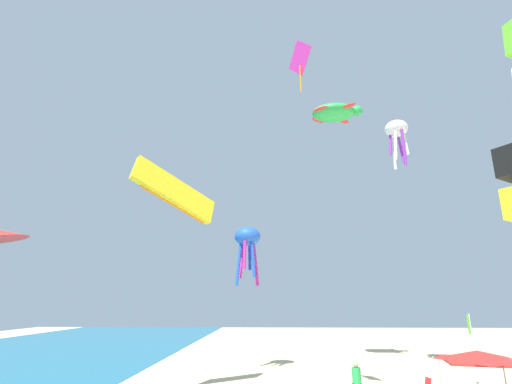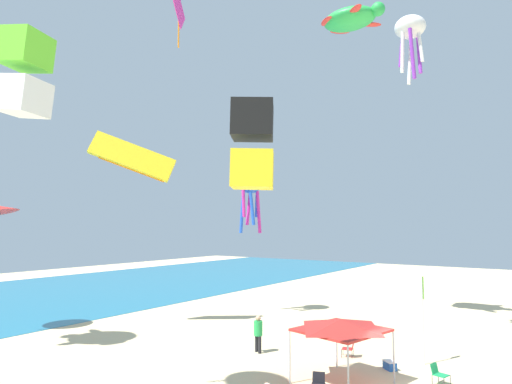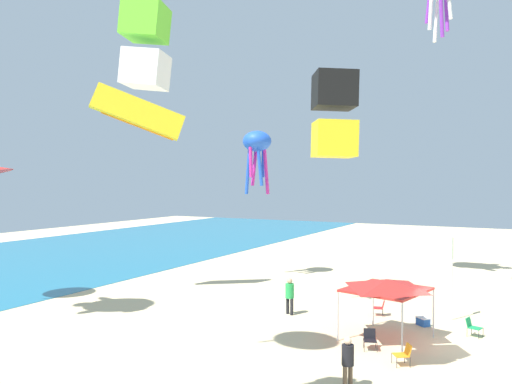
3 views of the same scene
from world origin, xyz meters
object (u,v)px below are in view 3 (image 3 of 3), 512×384
(folding_chair_facing_ocean, at_px, (404,353))
(folding_chair_left_of_tent, at_px, (472,326))
(banner_flag, at_px, (452,270))
(kite_box_lime, at_px, (146,46))
(folding_chair_right_of_tent, at_px, (370,338))
(person_far_stroller, at_px, (348,358))
(canopy_tent, at_px, (386,285))
(cooler_box, at_px, (423,321))
(kite_box_black, at_px, (334,115))
(kite_parafoil_yellow, at_px, (138,113))
(person_watching_sky, at_px, (290,293))
(folding_chair_near_cooler, at_px, (380,307))
(kite_octopus_blue, at_px, (257,145))

(folding_chair_facing_ocean, distance_m, folding_chair_left_of_tent, 5.52)
(banner_flag, xyz_separation_m, kite_box_lime, (-16.74, 5.62, 8.03))
(folding_chair_right_of_tent, relative_size, folding_chair_facing_ocean, 1.00)
(person_far_stroller, bearing_deg, canopy_tent, -161.76)
(canopy_tent, distance_m, banner_flag, 5.18)
(cooler_box, bearing_deg, person_far_stroller, 173.95)
(cooler_box, relative_size, kite_box_lime, 0.33)
(folding_chair_facing_ocean, bearing_deg, cooler_box, 148.92)
(folding_chair_left_of_tent, xyz_separation_m, kite_box_black, (-8.38, 3.68, 8.81))
(kite_parafoil_yellow, bearing_deg, person_watching_sky, -41.22)
(folding_chair_right_of_tent, height_order, kite_box_black, kite_box_black)
(folding_chair_near_cooler, distance_m, person_far_stroller, 9.84)
(person_far_stroller, bearing_deg, kite_parafoil_yellow, -98.50)
(person_far_stroller, xyz_separation_m, kite_box_lime, (-6.07, 3.56, 9.55))
(banner_flag, xyz_separation_m, person_watching_sky, (-2.95, 7.70, -1.42))
(kite_box_lime, xyz_separation_m, kite_box_black, (5.93, -3.10, -1.30))
(folding_chair_right_of_tent, xyz_separation_m, folding_chair_near_cooler, (5.42, 0.94, 0.00))
(folding_chair_facing_ocean, bearing_deg, canopy_tent, 171.55)
(cooler_box, height_order, kite_box_black, kite_box_black)
(kite_box_lime, xyz_separation_m, kite_parafoil_yellow, (13.56, 12.22, 0.70))
(folding_chair_right_of_tent, xyz_separation_m, folding_chair_facing_ocean, (-1.22, -1.64, 0.00))
(folding_chair_facing_ocean, bearing_deg, kite_box_lime, -61.40)
(folding_chair_left_of_tent, bearing_deg, cooler_box, 89.05)
(banner_flag, relative_size, kite_octopus_blue, 0.93)
(canopy_tent, relative_size, folding_chair_facing_ocean, 4.78)
(cooler_box, distance_m, kite_box_lime, 18.78)
(folding_chair_left_of_tent, relative_size, kite_parafoil_yellow, 0.18)
(folding_chair_left_of_tent, height_order, person_far_stroller, person_far_stroller)
(kite_box_lime, bearing_deg, folding_chair_right_of_tent, 144.10)
(canopy_tent, distance_m, kite_octopus_blue, 16.88)
(folding_chair_facing_ocean, relative_size, kite_octopus_blue, 0.18)
(folding_chair_facing_ocean, xyz_separation_m, kite_box_black, (-3.23, 1.69, 8.81))
(kite_octopus_blue, bearing_deg, canopy_tent, -115.40)
(folding_chair_near_cooler, height_order, banner_flag, banner_flag)
(folding_chair_facing_ocean, xyz_separation_m, folding_chair_left_of_tent, (5.15, -2.00, 0.00))
(kite_box_black, bearing_deg, kite_octopus_blue, -175.95)
(kite_box_lime, bearing_deg, folding_chair_facing_ocean, 133.36)
(canopy_tent, bearing_deg, folding_chair_left_of_tent, -56.06)
(kite_box_lime, height_order, kite_octopus_blue, kite_box_lime)
(folding_chair_near_cooler, distance_m, kite_parafoil_yellow, 18.15)
(folding_chair_near_cooler, bearing_deg, person_watching_sky, -80.22)
(canopy_tent, bearing_deg, banner_flag, -25.12)
(folding_chair_left_of_tent, distance_m, kite_octopus_blue, 19.19)
(cooler_box, relative_size, kite_box_black, 0.26)
(folding_chair_near_cooler, xyz_separation_m, banner_flag, (0.93, -3.42, 2.08))
(folding_chair_near_cooler, bearing_deg, kite_octopus_blue, -135.04)
(canopy_tent, relative_size, kite_box_black, 1.36)
(folding_chair_right_of_tent, bearing_deg, person_far_stroller, -104.57)
(folding_chair_right_of_tent, distance_m, kite_parafoil_yellow, 19.04)
(banner_flag, bearing_deg, kite_parafoil_yellow, 100.11)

